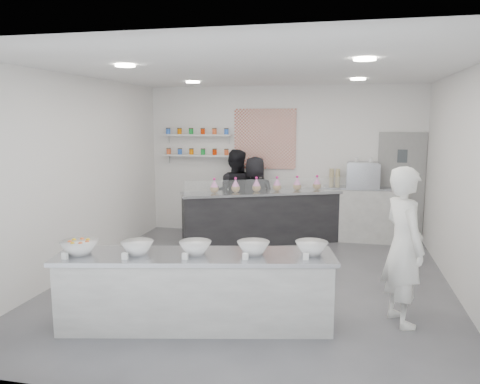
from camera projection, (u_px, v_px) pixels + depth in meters
name	position (u px, v px, depth m)	size (l,w,h in m)	color
floor	(254.00, 283.00, 6.76)	(6.00, 6.00, 0.00)	#515156
ceiling	(255.00, 70.00, 6.30)	(6.00, 6.00, 0.00)	white
back_wall	(282.00, 161.00, 9.42)	(5.50, 5.50, 0.00)	white
left_wall	(77.00, 175.00, 7.12)	(6.00, 6.00, 0.00)	white
right_wall	(466.00, 186.00, 5.94)	(6.00, 6.00, 0.00)	white
back_door	(401.00, 187.00, 8.97)	(0.88, 0.04, 2.10)	gray
pattern_panel	(265.00, 139.00, 9.40)	(1.25, 0.03, 1.20)	#B1432C
jar_shelf_lower	(197.00, 155.00, 9.69)	(1.45, 0.22, 0.04)	silver
jar_shelf_upper	(197.00, 135.00, 9.62)	(1.45, 0.22, 0.04)	silver
preserve_jars	(197.00, 142.00, 9.62)	(1.45, 0.10, 0.56)	orange
downlight_0	(125.00, 66.00, 5.64)	(0.24, 0.24, 0.02)	white
downlight_1	(365.00, 59.00, 5.04)	(0.24, 0.24, 0.02)	white
downlight_2	(193.00, 82.00, 8.14)	(0.24, 0.24, 0.02)	white
downlight_3	(358.00, 79.00, 7.54)	(0.24, 0.24, 0.02)	white
prep_counter	(196.00, 290.00, 5.30)	(3.11, 0.71, 0.85)	#A8A8A3
back_bar	(267.00, 217.00, 8.89)	(3.21, 0.59, 0.99)	black
sneeze_guard	(271.00, 186.00, 8.52)	(3.16, 0.01, 0.27)	white
espresso_ledge	(360.00, 214.00, 9.03)	(1.42, 0.45, 1.06)	#A8A8A3
espresso_machine	(363.00, 175.00, 8.90)	(0.61, 0.42, 0.47)	#93969E
cup_stacks	(335.00, 178.00, 9.03)	(0.24, 0.24, 0.33)	#9D8E61
prep_bowls	(195.00, 248.00, 5.22)	(2.97, 0.47, 0.15)	white
label_cards	(171.00, 264.00, 4.78)	(2.66, 0.04, 0.07)	white
cookie_bags	(267.00, 184.00, 8.79)	(2.16, 0.16, 0.28)	#FA83DE
woman_prep	(404.00, 246.00, 5.31)	(0.67, 0.44, 1.83)	white
staff_left	(235.00, 193.00, 9.32)	(0.85, 0.66, 1.76)	black
staff_right	(255.00, 197.00, 9.25)	(0.79, 0.52, 1.63)	black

